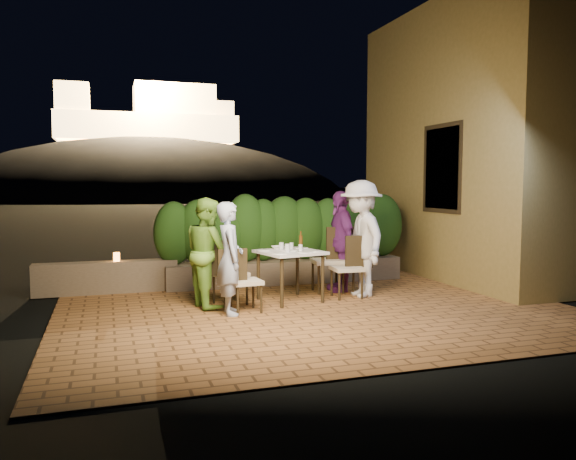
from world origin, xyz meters
name	(u,v)px	position (x,y,z in m)	size (l,w,h in m)	color
ground	(323,313)	(0.00, 0.00, -0.02)	(400.00, 400.00, 0.00)	black
terrace_floor	(311,309)	(0.00, 0.50, -0.07)	(7.00, 6.00, 0.15)	#905D2E
building_wall	(465,142)	(3.60, 2.00, 2.50)	(1.60, 5.00, 5.00)	olive
window_pane	(443,168)	(2.82, 1.50, 2.00)	(0.08, 1.00, 1.40)	black
window_frame	(443,168)	(2.81, 1.50, 2.00)	(0.06, 1.15, 1.55)	black
planter	(286,271)	(0.20, 2.30, 0.20)	(4.20, 0.55, 0.40)	brown
hedge	(286,229)	(0.20, 2.30, 0.95)	(4.00, 0.70, 1.10)	#1B3E11
parapet	(107,277)	(-2.80, 2.30, 0.25)	(2.20, 0.30, 0.50)	brown
hill	(150,232)	(2.00, 60.00, -4.00)	(52.00, 40.00, 22.00)	black
fortress	(148,107)	(2.00, 60.00, 10.50)	(26.00, 8.00, 8.00)	#FFCC7A
dining_table	(290,276)	(-0.21, 0.80, 0.38)	(0.84, 0.84, 0.75)	white
plate_nw	(280,253)	(-0.45, 0.53, 0.76)	(0.23, 0.23, 0.01)	white
plate_sw	(263,250)	(-0.58, 0.97, 0.76)	(0.22, 0.22, 0.01)	white
plate_ne	(314,251)	(0.09, 0.63, 0.76)	(0.24, 0.24, 0.01)	white
plate_se	(302,248)	(0.05, 1.05, 0.76)	(0.20, 0.20, 0.01)	white
plate_centre	(289,250)	(-0.23, 0.83, 0.76)	(0.25, 0.25, 0.01)	white
plate_front	(305,252)	(-0.07, 0.54, 0.76)	(0.23, 0.23, 0.01)	white
glass_nw	(287,248)	(-0.31, 0.64, 0.81)	(0.07, 0.07, 0.12)	silver
glass_sw	(281,246)	(-0.31, 0.93, 0.81)	(0.07, 0.07, 0.12)	silver
glass_ne	(300,248)	(-0.08, 0.73, 0.80)	(0.06, 0.06, 0.10)	silver
glass_se	(291,246)	(-0.13, 1.01, 0.80)	(0.06, 0.06, 0.10)	silver
beer_bottle	(301,240)	(-0.01, 0.90, 0.89)	(0.05, 0.05, 0.28)	#4D2C0C
bowl	(278,247)	(-0.32, 1.09, 0.77)	(0.19, 0.19, 0.05)	white
chair_left_front	(246,280)	(-1.00, 0.33, 0.43)	(0.40, 0.40, 0.87)	black
chair_left_back	(230,272)	(-1.10, 0.86, 0.46)	(0.43, 0.43, 0.93)	black
chair_right_front	(347,267)	(0.69, 0.78, 0.47)	(0.44, 0.44, 0.95)	black
chair_right_back	(328,260)	(0.58, 1.29, 0.52)	(0.48, 0.48, 1.05)	black
diner_blue	(230,258)	(-1.23, 0.27, 0.75)	(0.55, 0.36, 1.50)	#9EAECB
diner_green	(208,252)	(-1.42, 0.82, 0.77)	(0.75, 0.59, 1.55)	#79B839
diner_white	(361,238)	(0.94, 0.83, 0.90)	(1.16, 0.67, 1.79)	silver
diner_purple	(340,241)	(0.81, 1.32, 0.81)	(0.95, 0.40, 1.62)	#672673
parapet_lamp	(117,257)	(-2.64, 2.30, 0.57)	(0.10, 0.10, 0.14)	orange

